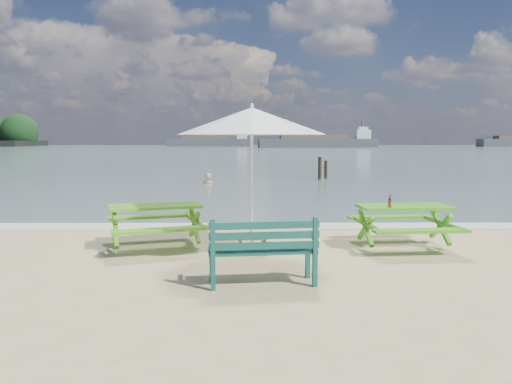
{
  "coord_description": "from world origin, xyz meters",
  "views": [
    {
      "loc": [
        -0.39,
        -7.22,
        2.09
      ],
      "look_at": [
        -0.33,
        3.0,
        1.0
      ],
      "focal_mm": 35.0,
      "sensor_mm": 36.0,
      "label": 1
    }
  ],
  "objects_px": {
    "picnic_table_left": "(156,227)",
    "beer_bottle": "(390,203)",
    "picnic_table_right": "(403,227)",
    "park_bench": "(262,264)",
    "patio_umbrella": "(252,121)",
    "swimmer": "(208,192)",
    "side_table": "(252,244)"
  },
  "relations": [
    {
      "from": "park_bench",
      "to": "patio_umbrella",
      "type": "xyz_separation_m",
      "value": [
        -0.16,
        1.93,
        2.11
      ]
    },
    {
      "from": "side_table",
      "to": "swimmer",
      "type": "relative_size",
      "value": 0.3
    },
    {
      "from": "side_table",
      "to": "picnic_table_left",
      "type": "bearing_deg",
      "value": 163.36
    },
    {
      "from": "park_bench",
      "to": "beer_bottle",
      "type": "relative_size",
      "value": 6.58
    },
    {
      "from": "park_bench",
      "to": "beer_bottle",
      "type": "distance_m",
      "value": 3.28
    },
    {
      "from": "picnic_table_left",
      "to": "patio_umbrella",
      "type": "relative_size",
      "value": 0.84
    },
    {
      "from": "picnic_table_left",
      "to": "side_table",
      "type": "relative_size",
      "value": 4.2
    },
    {
      "from": "picnic_table_left",
      "to": "picnic_table_right",
      "type": "distance_m",
      "value": 4.79
    },
    {
      "from": "side_table",
      "to": "swimmer",
      "type": "distance_m",
      "value": 14.6
    },
    {
      "from": "side_table",
      "to": "swimmer",
      "type": "xyz_separation_m",
      "value": [
        -2.1,
        14.44,
        -0.59
      ]
    },
    {
      "from": "beer_bottle",
      "to": "swimmer",
      "type": "height_order",
      "value": "beer_bottle"
    },
    {
      "from": "park_bench",
      "to": "patio_umbrella",
      "type": "height_order",
      "value": "patio_umbrella"
    },
    {
      "from": "beer_bottle",
      "to": "park_bench",
      "type": "bearing_deg",
      "value": -138.38
    },
    {
      "from": "park_bench",
      "to": "beer_bottle",
      "type": "xyz_separation_m",
      "value": [
        2.41,
        2.14,
        0.6
      ]
    },
    {
      "from": "picnic_table_right",
      "to": "beer_bottle",
      "type": "relative_size",
      "value": 8.42
    },
    {
      "from": "picnic_table_right",
      "to": "patio_umbrella",
      "type": "height_order",
      "value": "patio_umbrella"
    },
    {
      "from": "swimmer",
      "to": "side_table",
      "type": "bearing_deg",
      "value": -81.73
    },
    {
      "from": "picnic_table_left",
      "to": "patio_umbrella",
      "type": "distance_m",
      "value": 2.79
    },
    {
      "from": "park_bench",
      "to": "side_table",
      "type": "xyz_separation_m",
      "value": [
        -0.16,
        1.93,
        -0.11
      ]
    },
    {
      "from": "patio_umbrella",
      "to": "beer_bottle",
      "type": "xyz_separation_m",
      "value": [
        2.57,
        0.21,
        -1.51
      ]
    },
    {
      "from": "side_table",
      "to": "beer_bottle",
      "type": "xyz_separation_m",
      "value": [
        2.57,
        0.21,
        0.72
      ]
    },
    {
      "from": "park_bench",
      "to": "swimmer",
      "type": "xyz_separation_m",
      "value": [
        -2.25,
        16.37,
        -0.7
      ]
    },
    {
      "from": "picnic_table_left",
      "to": "park_bench",
      "type": "xyz_separation_m",
      "value": [
        2.02,
        -2.48,
        -0.1
      ]
    },
    {
      "from": "picnic_table_right",
      "to": "patio_umbrella",
      "type": "xyz_separation_m",
      "value": [
        -2.93,
        -0.5,
        2.01
      ]
    },
    {
      "from": "picnic_table_right",
      "to": "beer_bottle",
      "type": "height_order",
      "value": "beer_bottle"
    },
    {
      "from": "beer_bottle",
      "to": "swimmer",
      "type": "relative_size",
      "value": 0.13
    },
    {
      "from": "picnic_table_right",
      "to": "swimmer",
      "type": "height_order",
      "value": "picnic_table_right"
    },
    {
      "from": "park_bench",
      "to": "patio_umbrella",
      "type": "relative_size",
      "value": 0.57
    },
    {
      "from": "picnic_table_left",
      "to": "picnic_table_right",
      "type": "bearing_deg",
      "value": -0.62
    },
    {
      "from": "picnic_table_right",
      "to": "swimmer",
      "type": "relative_size",
      "value": 1.11
    },
    {
      "from": "picnic_table_right",
      "to": "park_bench",
      "type": "height_order",
      "value": "park_bench"
    },
    {
      "from": "picnic_table_left",
      "to": "beer_bottle",
      "type": "bearing_deg",
      "value": -4.41
    }
  ]
}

